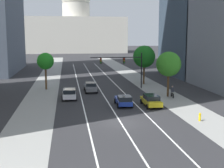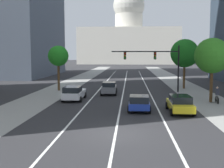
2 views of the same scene
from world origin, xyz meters
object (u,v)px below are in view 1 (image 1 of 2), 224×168
at_px(car_gray, 91,87).
at_px(capitol_building, 76,28).
at_px(street_tree_mid_left, 45,61).
at_px(street_tree_near_right, 144,57).
at_px(street_tree_far_right, 169,64).
at_px(fire_hydrant, 200,117).
at_px(car_yellow, 151,100).
at_px(traffic_signal_mast, 125,64).
at_px(car_white, 69,93).
at_px(car_blue, 124,100).
at_px(cyclist, 172,92).

bearing_deg(car_gray, capitol_building, -1.79).
distance_m(street_tree_mid_left, street_tree_near_right, 18.05).
bearing_deg(street_tree_far_right, fire_hydrant, -93.97).
relative_size(car_yellow, traffic_signal_mast, 0.52).
bearing_deg(capitol_building, traffic_signal_mast, -87.93).
relative_size(car_white, traffic_signal_mast, 0.54).
bearing_deg(car_yellow, street_tree_far_right, -35.07).
bearing_deg(car_gray, street_tree_near_right, -58.05).
bearing_deg(car_blue, cyclist, -59.23).
bearing_deg(street_tree_mid_left, traffic_signal_mast, -4.57).
distance_m(car_gray, traffic_signal_mast, 7.32).
bearing_deg(cyclist, car_white, 90.62).
bearing_deg(street_tree_far_right, car_gray, 153.32).
height_order(car_blue, fire_hydrant, car_blue).
bearing_deg(car_gray, street_tree_mid_left, 64.12).
xyz_separation_m(car_yellow, car_blue, (-3.46, 0.65, -0.04)).
distance_m(car_yellow, car_gray, 13.45).
relative_size(street_tree_far_right, street_tree_near_right, 0.93).
bearing_deg(car_gray, street_tree_far_right, -117.65).
relative_size(capitol_building, car_yellow, 11.02).
distance_m(car_white, street_tree_near_right, 18.99).
bearing_deg(car_gray, car_yellow, -150.11).
bearing_deg(car_white, fire_hydrant, -135.17).
bearing_deg(street_tree_mid_left, street_tree_far_right, -25.99).
distance_m(street_tree_far_right, street_tree_mid_left, 20.39).
bearing_deg(car_blue, car_yellow, -98.93).
height_order(car_gray, fire_hydrant, car_gray).
distance_m(capitol_building, street_tree_near_right, 114.53).
xyz_separation_m(capitol_building, cyclist, (9.77, -127.12, -12.16)).
bearing_deg(car_yellow, fire_hydrant, -156.96).
xyz_separation_m(car_yellow, traffic_signal_mast, (-0.89, 13.85, 3.50)).
bearing_deg(car_yellow, street_tree_mid_left, 43.46).
bearing_deg(traffic_signal_mast, car_gray, -159.03).
distance_m(fire_hydrant, cyclist, 12.84).
distance_m(fire_hydrant, street_tree_near_right, 26.38).
distance_m(car_yellow, cyclist, 6.89).
relative_size(car_yellow, car_white, 0.96).
relative_size(car_blue, street_tree_near_right, 0.62).
xyz_separation_m(cyclist, street_tree_far_right, (-0.40, 0.85, 3.98)).
bearing_deg(cyclist, car_blue, 123.68).
bearing_deg(capitol_building, car_white, -92.35).
height_order(street_tree_mid_left, street_tree_near_right, street_tree_near_right).
bearing_deg(capitol_building, street_tree_mid_left, -94.37).
xyz_separation_m(traffic_signal_mast, street_tree_far_right, (5.08, -7.88, 0.54)).
xyz_separation_m(capitol_building, street_tree_mid_left, (-8.96, -117.34, -8.29)).
xyz_separation_m(car_blue, street_tree_far_right, (7.65, 5.32, 4.08)).
height_order(capitol_building, street_tree_near_right, capitol_building).
distance_m(capitol_building, car_yellow, 132.92).
relative_size(car_yellow, cyclist, 2.69).
bearing_deg(car_blue, car_gray, 19.23).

